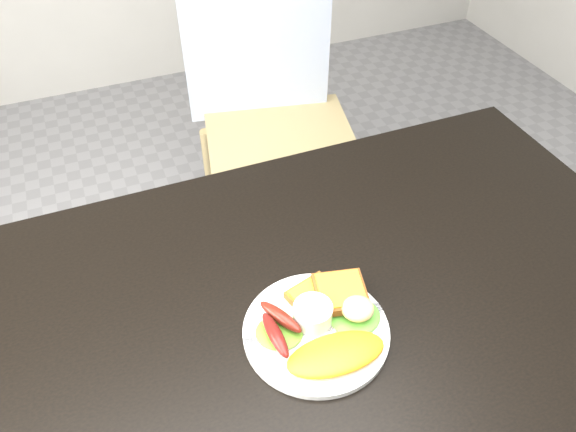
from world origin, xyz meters
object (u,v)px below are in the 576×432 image
Objects in this scene: dining_table at (345,303)px; plate at (316,331)px; person at (390,114)px; dining_chair at (281,145)px.

plate is at bearing -146.86° from dining_table.
person is at bearing 50.82° from plate.
dining_chair is 0.47m from person.
dining_table is at bearing 33.14° from plate.
person is at bearing 53.45° from dining_table.
dining_table is 0.10m from plate.
person is at bearing -52.73° from dining_chair.
dining_chair is at bearing 72.36° from plate.
dining_table is 0.90m from dining_chair.
dining_table is at bearing 49.49° from person.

